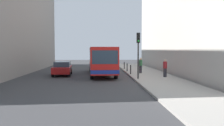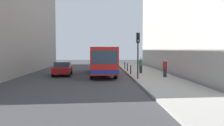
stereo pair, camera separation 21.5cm
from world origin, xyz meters
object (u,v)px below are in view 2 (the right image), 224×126
at_px(traffic_light, 138,47).
at_px(car_beside_bus, 63,68).
at_px(bollard_far, 125,66).
at_px(car_behind_bus, 103,62).
at_px(pedestrian_mid_sidewalk, 141,66).
at_px(bollard_near, 131,70).
at_px(bollard_mid, 127,67).
at_px(pedestrian_near_signal, 165,68).
at_px(bus, 102,59).

bearing_deg(traffic_light, car_beside_bus, 148.31).
relative_size(traffic_light, bollard_far, 4.32).
relative_size(car_beside_bus, car_behind_bus, 1.00).
relative_size(traffic_light, pedestrian_mid_sidewalk, 2.42).
bearing_deg(bollard_far, bollard_near, -90.00).
distance_m(traffic_light, bollard_far, 10.85).
distance_m(car_behind_bus, bollard_mid, 8.55).
xyz_separation_m(bollard_near, bollard_far, (0.00, 6.35, 0.00)).
height_order(bollard_mid, pedestrian_mid_sidewalk, pedestrian_mid_sidewalk).
height_order(bollard_far, pedestrian_mid_sidewalk, pedestrian_mid_sidewalk).
relative_size(traffic_light, bollard_near, 4.32).
relative_size(bollard_near, pedestrian_mid_sidewalk, 0.56).
bearing_deg(car_beside_bus, pedestrian_mid_sidewalk, 179.55).
relative_size(car_beside_bus, bollard_far, 4.74).
bearing_deg(car_behind_bus, pedestrian_mid_sidewalk, 108.05).
xyz_separation_m(traffic_light, bollard_far, (-0.10, 10.59, -2.38)).
height_order(traffic_light, pedestrian_near_signal, traffic_light).
distance_m(traffic_light, pedestrian_mid_sidewalk, 5.52).
height_order(car_behind_bus, bollard_mid, car_behind_bus).
xyz_separation_m(car_beside_bus, bollard_mid, (7.30, 2.84, -0.16)).
distance_m(bus, bollard_near, 3.44).
relative_size(bus, pedestrian_mid_sidewalk, 6.57).
distance_m(bus, pedestrian_near_signal, 7.22).
bearing_deg(pedestrian_near_signal, bollard_near, 146.04).
xyz_separation_m(bus, car_behind_bus, (0.24, 10.30, -0.94)).
distance_m(bollard_near, bollard_mid, 3.18).
height_order(traffic_light, bollard_mid, traffic_light).
bearing_deg(car_beside_bus, car_behind_bus, -115.54).
bearing_deg(car_beside_bus, bollard_far, -143.94).
bearing_deg(traffic_light, bollard_near, 91.35).
xyz_separation_m(car_beside_bus, bollard_far, (7.30, 6.02, -0.16)).
xyz_separation_m(car_behind_bus, bollard_near, (2.88, -11.22, -0.16)).
bearing_deg(pedestrian_near_signal, bus, 158.91).
bearing_deg(bus, car_beside_bus, 5.45).
bearing_deg(bollard_near, car_beside_bus, 177.39).
height_order(pedestrian_near_signal, pedestrian_mid_sidewalk, pedestrian_mid_sidewalk).
bearing_deg(car_behind_bus, bollard_far, 117.24).
distance_m(car_beside_bus, traffic_light, 8.97).
distance_m(bus, car_behind_bus, 10.34).
height_order(bollard_near, pedestrian_near_signal, pedestrian_near_signal).
xyz_separation_m(pedestrian_near_signal, pedestrian_mid_sidewalk, (-1.68, 3.77, 0.00)).
bearing_deg(car_beside_bus, pedestrian_near_signal, 158.48).
height_order(car_behind_bus, bollard_near, car_behind_bus).
relative_size(bollard_mid, bollard_far, 1.00).
bearing_deg(bollard_far, bollard_mid, -90.00).
xyz_separation_m(traffic_light, pedestrian_near_signal, (2.80, 1.24, -2.01)).
height_order(bollard_far, pedestrian_near_signal, pedestrian_near_signal).
relative_size(pedestrian_near_signal, pedestrian_mid_sidewalk, 1.00).
xyz_separation_m(bollard_near, pedestrian_near_signal, (2.90, -2.99, 0.37)).
height_order(bollard_near, bollard_mid, same).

